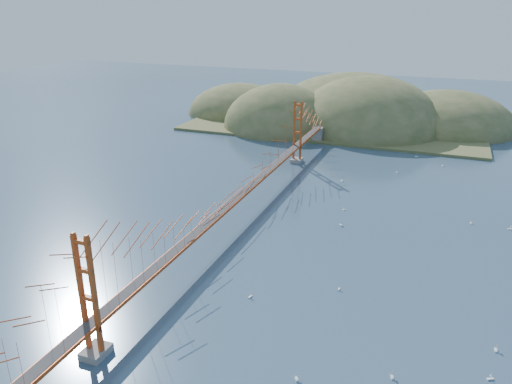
% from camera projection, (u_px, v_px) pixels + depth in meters
% --- Properties ---
extents(ground, '(320.00, 320.00, 0.00)m').
position_uv_depth(ground, '(234.00, 222.00, 69.52)').
color(ground, '#324B65').
rests_on(ground, ground).
extents(bridge, '(2.20, 94.40, 12.00)m').
position_uv_depth(bridge, '(234.00, 174.00, 67.18)').
color(bridge, gray).
rests_on(bridge, ground).
extents(far_headlands, '(84.00, 58.00, 25.00)m').
position_uv_depth(far_headlands, '(348.00, 121.00, 128.44)').
color(far_headlands, olive).
rests_on(far_headlands, ground).
extents(sailboat_6, '(0.60, 0.63, 0.70)m').
position_uv_depth(sailboat_6, '(392.00, 376.00, 40.75)').
color(sailboat_6, white).
rests_on(sailboat_6, ground).
extents(sailboat_5, '(0.52, 0.63, 0.74)m').
position_uv_depth(sailboat_5, '(496.00, 349.00, 43.90)').
color(sailboat_5, white).
rests_on(sailboat_5, ground).
extents(sailboat_1, '(0.70, 0.70, 0.74)m').
position_uv_depth(sailboat_1, '(341.00, 224.00, 68.48)').
color(sailboat_1, white).
rests_on(sailboat_1, ground).
extents(sailboat_16, '(0.70, 0.70, 0.74)m').
position_uv_depth(sailboat_16, '(342.00, 180.00, 85.34)').
color(sailboat_16, white).
rests_on(sailboat_16, ground).
extents(sailboat_0, '(0.54, 0.61, 0.69)m').
position_uv_depth(sailboat_0, '(250.00, 296.00, 51.84)').
color(sailboat_0, white).
rests_on(sailboat_0, ground).
extents(sailboat_12, '(0.63, 0.51, 0.74)m').
position_uv_depth(sailboat_12, '(417.00, 156.00, 98.88)').
color(sailboat_12, white).
rests_on(sailboat_12, ground).
extents(sailboat_10, '(0.69, 0.69, 0.75)m').
position_uv_depth(sailboat_10, '(297.00, 378.00, 40.54)').
color(sailboat_10, white).
rests_on(sailboat_10, ground).
extents(sailboat_7, '(0.56, 0.56, 0.63)m').
position_uv_depth(sailboat_7, '(397.00, 172.00, 89.60)').
color(sailboat_7, white).
rests_on(sailboat_7, ground).
extents(sailboat_14, '(0.43, 0.52, 0.61)m').
position_uv_depth(sailboat_14, '(339.00, 288.00, 53.23)').
color(sailboat_14, white).
rests_on(sailboat_14, ground).
extents(sailboat_13, '(0.64, 0.64, 0.70)m').
position_uv_depth(sailboat_13, '(490.00, 378.00, 40.52)').
color(sailboat_13, white).
rests_on(sailboat_13, ground).
extents(sailboat_3, '(0.54, 0.54, 0.58)m').
position_uv_depth(sailboat_3, '(344.00, 209.00, 73.46)').
color(sailboat_3, white).
rests_on(sailboat_3, ground).
extents(sailboat_8, '(0.65, 0.57, 0.75)m').
position_uv_depth(sailboat_8, '(510.00, 229.00, 67.22)').
color(sailboat_8, white).
rests_on(sailboat_8, ground).
extents(sailboat_15, '(0.59, 0.59, 0.63)m').
position_uv_depth(sailboat_15, '(443.00, 165.00, 93.27)').
color(sailboat_15, white).
rests_on(sailboat_15, ground).
extents(sailboat_extra_0, '(0.47, 0.53, 0.59)m').
position_uv_depth(sailboat_extra_0, '(471.00, 223.00, 69.11)').
color(sailboat_extra_0, white).
rests_on(sailboat_extra_0, ground).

